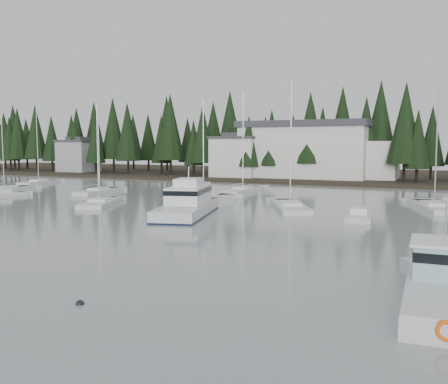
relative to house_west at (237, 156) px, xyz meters
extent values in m
cube|color=black|center=(18.00, 18.00, -4.65)|extent=(240.00, 54.00, 1.00)
cube|color=silver|center=(0.00, 0.00, -0.40)|extent=(9.00, 7.00, 7.50)
cube|color=#38383D|center=(0.00, 0.00, 3.60)|extent=(9.54, 7.42, 0.50)
cube|color=#38383D|center=(0.00, 0.00, 4.20)|extent=(4.95, 3.85, 0.80)
cube|color=#999EA0|center=(-42.00, 2.00, -0.65)|extent=(8.00, 7.00, 7.00)
cube|color=#38383D|center=(-42.00, 2.00, 3.10)|extent=(8.48, 7.42, 0.50)
cube|color=#38383D|center=(-42.00, 2.00, 3.70)|extent=(4.40, 3.85, 0.80)
cube|color=silver|center=(13.00, 3.00, 0.85)|extent=(24.00, 10.00, 10.00)
cube|color=#38383D|center=(13.00, 3.00, 6.15)|extent=(25.00, 11.00, 1.20)
cube|color=silver|center=(25.00, 5.00, -0.65)|extent=(10.00, 8.00, 7.00)
cube|color=silver|center=(16.26, -49.11, -4.48)|extent=(7.11, 13.21, 1.84)
cube|color=black|center=(16.26, -49.11, -4.62)|extent=(7.16, 13.28, 0.25)
cube|color=white|center=(16.10, -48.50, -2.70)|extent=(4.83, 7.18, 1.66)
cube|color=black|center=(16.10, -48.50, -2.30)|extent=(4.92, 7.26, 0.46)
cube|color=white|center=(16.10, -48.50, -1.50)|extent=(3.13, 3.79, 0.75)
cylinder|color=#A5A8AD|center=(16.10, -48.50, -0.58)|extent=(0.10, 0.10, 1.26)
cube|color=silver|center=(39.55, -68.95, -4.54)|extent=(3.47, 8.95, 1.43)
cube|color=silver|center=(39.55, -68.95, -3.77)|extent=(3.40, 8.77, 0.13)
cube|color=#91BEBA|center=(39.48, -67.18, -3.00)|extent=(2.65, 2.76, 1.54)
cube|color=white|center=(39.48, -67.18, -2.17)|extent=(2.97, 3.12, 0.13)
cube|color=black|center=(39.48, -67.18, -2.69)|extent=(2.71, 2.80, 0.44)
cylinder|color=#A5A8AD|center=(39.48, -67.18, -1.23)|extent=(0.08, 0.08, 1.77)
torus|color=#F2590C|center=(39.74, -73.36, -4.05)|extent=(0.78, 0.19, 0.77)
cube|color=silver|center=(-26.75, -25.72, -4.68)|extent=(3.96, 8.69, 1.05)
cube|color=white|center=(-26.75, -25.72, -4.03)|extent=(2.34, 3.10, 0.30)
cylinder|color=#A5A8AD|center=(-26.75, -25.72, 2.08)|extent=(0.14, 0.14, 12.47)
cube|color=silver|center=(-6.14, -34.85, -4.68)|extent=(3.50, 9.17, 1.05)
cube|color=white|center=(-6.14, -34.85, -4.03)|extent=(2.11, 3.22, 0.30)
cylinder|color=#A5A8AD|center=(-6.14, -34.85, 2.01)|extent=(0.14, 0.14, 12.34)
cube|color=silver|center=(11.55, -24.08, -4.68)|extent=(3.04, 10.73, 1.05)
cube|color=white|center=(11.55, -24.08, -4.03)|extent=(2.05, 3.67, 0.30)
cylinder|color=#A5A8AD|center=(11.55, -24.08, 2.77)|extent=(0.14, 0.14, 13.85)
cube|color=silver|center=(-20.38, -38.64, -4.68)|extent=(4.24, 10.12, 1.05)
cube|color=white|center=(-20.38, -38.64, -4.03)|extent=(2.47, 3.59, 0.30)
cylinder|color=#A5A8AD|center=(-20.38, -38.64, 0.94)|extent=(0.14, 0.14, 10.19)
cube|color=silver|center=(23.80, -40.13, -4.68)|extent=(7.40, 10.90, 1.05)
cube|color=white|center=(23.80, -40.13, -4.03)|extent=(3.47, 4.18, 0.30)
cylinder|color=#A5A8AD|center=(23.80, -40.13, 2.27)|extent=(0.14, 0.14, 12.86)
cube|color=silver|center=(11.53, -36.55, -4.68)|extent=(5.81, 8.70, 1.05)
cube|color=white|center=(11.53, -36.55, -4.03)|extent=(2.91, 3.35, 0.30)
cylinder|color=#A5A8AD|center=(11.53, -36.55, 1.81)|extent=(0.14, 0.14, 11.94)
cube|color=silver|center=(3.17, -46.03, -4.68)|extent=(6.13, 9.35, 1.05)
cube|color=white|center=(3.17, -46.03, -4.03)|extent=(3.03, 3.58, 0.30)
cylinder|color=#A5A8AD|center=(3.17, -46.03, 1.12)|extent=(0.14, 0.14, 10.55)
cube|color=silver|center=(37.80, -33.93, -4.68)|extent=(6.04, 10.76, 1.05)
cube|color=white|center=(37.80, -33.93, -4.03)|extent=(3.07, 3.99, 0.30)
cylinder|color=#A5A8AD|center=(37.80, -33.93, 2.19)|extent=(0.14, 0.14, 12.68)
cube|color=silver|center=(-14.51, -44.15, -4.60)|extent=(3.79, 6.56, 0.90)
cube|color=white|center=(-14.51, -44.15, -3.90)|extent=(1.98, 2.31, 0.55)
cube|color=silver|center=(31.80, -44.53, -4.60)|extent=(3.06, 6.65, 0.90)
cube|color=white|center=(31.80, -44.53, -3.90)|extent=(1.76, 2.24, 0.55)
cube|color=silver|center=(-0.26, -17.52, -4.60)|extent=(3.47, 5.55, 0.90)
cube|color=white|center=(-0.26, -17.52, -3.90)|extent=(1.87, 1.98, 0.55)
sphere|color=black|center=(25.46, -74.89, -4.65)|extent=(0.38, 0.38, 0.38)
camera|label=1|loc=(39.82, -91.06, 2.11)|focal=40.00mm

